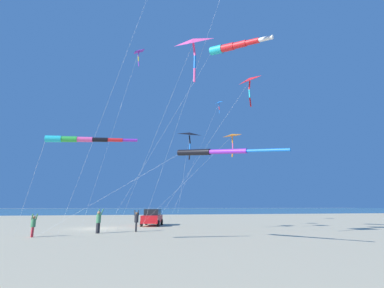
{
  "coord_description": "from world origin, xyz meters",
  "views": [
    {
      "loc": [
        -30.2,
        -2.79,
        2.16
      ],
      "look_at": [
        -8.79,
        -7.65,
        7.12
      ],
      "focal_mm": 25.89,
      "sensor_mm": 36.0,
      "label": 1
    }
  ],
  "objects": [
    {
      "name": "kite_delta_white_trailing",
      "position": [
        6.01,
        -15.01,
        16.88
      ],
      "size": [
        2.85,
        8.15,
        17.24
      ],
      "color": "blue",
      "rests_on": "ground_plane"
    },
    {
      "name": "kite_delta_long_streamer_left",
      "position": [
        -11.03,
        -11.9,
        12.12
      ],
      "size": [
        12.97,
        7.23,
        12.57
      ],
      "color": "red",
      "rests_on": "ground_plane"
    },
    {
      "name": "parked_car",
      "position": [
        2.92,
        -5.62,
        0.95
      ],
      "size": [
        4.62,
        2.87,
        1.85
      ],
      "color": "red",
      "rests_on": "ground_plane"
    },
    {
      "name": "ocean_water_strip",
      "position": [
        165.0,
        0.0,
        0.0
      ],
      "size": [
        240.0,
        600.0,
        0.01
      ],
      "primitive_type": "cube",
      "color": "#386B84",
      "rests_on": "ground_plane"
    },
    {
      "name": "ground_plane",
      "position": [
        0.0,
        0.0,
        0.0
      ],
      "size": [
        600.0,
        600.0,
        0.0
      ],
      "primitive_type": "plane",
      "color": "#C6B58C"
    },
    {
      "name": "person_adult_flyer",
      "position": [
        -5.35,
        -0.49,
        1.06
      ],
      "size": [
        0.69,
        0.63,
        1.95
      ],
      "color": "#232328",
      "rests_on": "ground_plane"
    },
    {
      "name": "kite_windsock_yellow_midlevel",
      "position": [
        -14.1,
        -7.66,
        5.45
      ],
      "size": [
        9.65,
        14.49,
        5.87
      ],
      "color": "black",
      "rests_on": "ground_plane"
    },
    {
      "name": "person_child_grey_jacket",
      "position": [
        -7.37,
        3.82,
        0.9
      ],
      "size": [
        0.58,
        0.52,
        1.65
      ],
      "color": "#B72833",
      "rests_on": "ground_plane"
    },
    {
      "name": "kite_windsock_teal_far_right",
      "position": [
        -12.94,
        0.22,
        6.09
      ],
      "size": [
        6.3,
        8.34,
        6.28
      ],
      "color": "#1EB7C6",
      "rests_on": "ground_plane"
    },
    {
      "name": "kite_delta_striped_overhead",
      "position": [
        -5.66,
        -3.08,
        16.66
      ],
      "size": [
        1.34,
        4.7,
        17.0
      ],
      "color": "purple",
      "rests_on": "ground_plane"
    },
    {
      "name": "kite_delta_black_fish_shape",
      "position": [
        -5.56,
        -12.38,
        8.88
      ],
      "size": [
        2.47,
        9.79,
        9.15
      ],
      "color": "orange",
      "rests_on": "ground_plane"
    },
    {
      "name": "kite_delta_rainbow_low_near",
      "position": [
        -13.38,
        -6.68,
        13.36
      ],
      "size": [
        10.21,
        6.01,
        14.0
      ],
      "color": "#EF4C93",
      "rests_on": "ground_plane"
    },
    {
      "name": "cooler_box",
      "position": [
        6.01,
        -6.22,
        0.21
      ],
      "size": [
        0.62,
        0.42,
        0.42
      ],
      "color": "orange",
      "rests_on": "ground_plane"
    },
    {
      "name": "kite_windsock_purple_drifting",
      "position": [
        -9.73,
        -10.97,
        15.84
      ],
      "size": [
        8.73,
        12.58,
        16.52
      ],
      "color": "#1EB7C6",
      "rests_on": "ground_plane"
    },
    {
      "name": "person_child_green_jacket",
      "position": [
        -4.55,
        -3.6,
        1.0
      ],
      "size": [
        0.54,
        0.42,
        1.84
      ],
      "color": "#232328",
      "rests_on": "ground_plane"
    },
    {
      "name": "kite_delta_blue_topmost",
      "position": [
        -5.28,
        -8.21,
        8.82
      ],
      "size": [
        10.03,
        1.8,
        9.2
      ],
      "color": "black",
      "rests_on": "ground_plane"
    }
  ]
}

